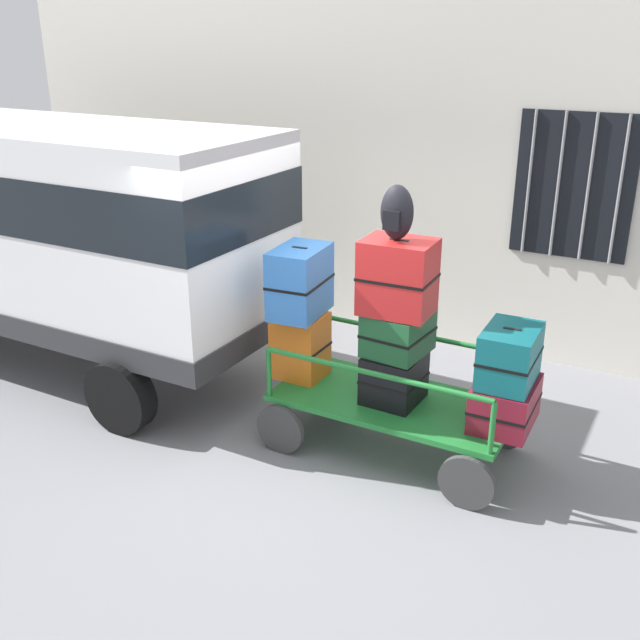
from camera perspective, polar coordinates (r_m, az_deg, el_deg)
The scene contains 13 objects.
ground_plane at distance 6.84m, azimuth -0.36°, elevation -9.21°, with size 40.00×40.00×0.00m, color gray.
building_wall at distance 8.58m, azimuth 9.49°, elevation 14.62°, with size 12.00×0.38×5.00m.
van at distance 8.30m, azimuth -19.84°, elevation 7.23°, with size 4.98×1.94×2.62m.
luggage_cart at distance 6.52m, azimuth 5.72°, elevation -6.96°, with size 2.16×1.09×0.51m.
cart_railing at distance 6.30m, azimuth 5.88°, elevation -3.13°, with size 2.03×0.96×0.46m.
suitcase_left_bottom at distance 6.73m, azimuth -1.54°, elevation -1.97°, with size 0.46×0.41×0.61m.
suitcase_left_middle at distance 6.52m, azimuth -1.57°, elevation 3.03°, with size 0.47×0.67×0.62m.
suitcase_midleft_bottom at distance 6.36m, azimuth 5.77°, elevation -4.48°, with size 0.47×0.50×0.43m.
suitcase_midleft_middle at distance 6.23m, azimuth 6.09°, elevation -0.93°, with size 0.52×0.58×0.39m.
suitcase_midleft_top at distance 6.01m, azimuth 6.07°, elevation 3.35°, with size 0.60×0.48×0.63m.
suitcase_center_bottom at distance 6.15m, azimuth 14.16°, elevation -6.28°, with size 0.49×0.65×0.38m.
suitcase_center_middle at distance 5.97m, azimuth 14.53°, elevation -2.71°, with size 0.44×0.61×0.46m.
backpack at distance 5.84m, azimuth 5.98°, elevation 8.28°, with size 0.27×0.22×0.44m.
Camera 1 is at (2.87, -5.12, 3.51)m, focal length 41.18 mm.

